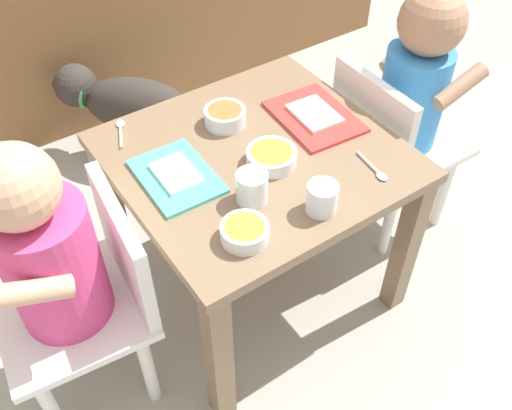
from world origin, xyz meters
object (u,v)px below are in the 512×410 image
at_px(cereal_bowl_right_side, 245,232).
at_px(spoon_by_left_tray, 374,169).
at_px(food_tray_left, 176,176).
at_px(dining_table, 256,180).
at_px(water_cup_right, 252,189).
at_px(veggie_bowl_far, 271,157).
at_px(water_cup_left, 322,200).
at_px(dog, 127,104).
at_px(food_tray_right, 314,116).
at_px(seated_child_left, 57,260).
at_px(spoon_by_right_tray, 121,130).
at_px(veggie_bowl_near, 223,117).
at_px(seated_child_right, 411,92).

bearing_deg(cereal_bowl_right_side, spoon_by_left_tray, 0.74).
bearing_deg(food_tray_left, dining_table, -8.01).
bearing_deg(water_cup_right, veggie_bowl_far, 35.35).
bearing_deg(water_cup_left, food_tray_left, 128.13).
relative_size(dog, spoon_by_left_tray, 3.95).
relative_size(food_tray_right, cereal_bowl_right_side, 2.49).
distance_m(seated_child_left, spoon_by_right_tray, 0.35).
bearing_deg(food_tray_right, spoon_by_left_tray, -92.65).
height_order(seated_child_left, water_cup_left, seated_child_left).
xyz_separation_m(veggie_bowl_near, veggie_bowl_far, (0.01, -0.16, -0.00)).
relative_size(food_tray_left, spoon_by_left_tray, 1.93).
relative_size(dog, food_tray_left, 2.05).
bearing_deg(veggie_bowl_far, food_tray_right, 22.55).
height_order(water_cup_right, veggie_bowl_far, water_cup_right).
bearing_deg(seated_child_left, dining_table, 2.92).
xyz_separation_m(dining_table, food_tray_right, (0.17, 0.02, 0.08)).
relative_size(seated_child_left, water_cup_left, 11.47).
relative_size(food_tray_right, water_cup_left, 3.67).
bearing_deg(food_tray_right, dog, 107.54).
bearing_deg(food_tray_left, spoon_by_left_tray, -31.20).
relative_size(seated_child_right, veggie_bowl_far, 6.61).
distance_m(seated_child_right, cereal_bowl_right_side, 0.62).
xyz_separation_m(food_tray_right, veggie_bowl_far, (-0.17, -0.07, 0.01)).
bearing_deg(water_cup_right, dining_table, 52.39).
distance_m(food_tray_left, spoon_by_left_tray, 0.40).
distance_m(veggie_bowl_near, spoon_by_left_tray, 0.35).
bearing_deg(veggie_bowl_far, dog, 92.72).
distance_m(food_tray_right, cereal_bowl_right_side, 0.39).
relative_size(food_tray_left, water_cup_left, 3.23).
bearing_deg(veggie_bowl_near, dog, 92.32).
relative_size(seated_child_left, spoon_by_left_tray, 6.84).
distance_m(seated_child_right, spoon_by_left_tray, 0.33).
height_order(dog, spoon_by_right_tray, spoon_by_right_tray).
xyz_separation_m(dining_table, seated_child_left, (-0.45, -0.02, 0.06)).
bearing_deg(water_cup_right, seated_child_left, 166.38).
height_order(dining_table, dog, dining_table).
xyz_separation_m(food_tray_right, spoon_by_left_tray, (-0.01, -0.21, -0.00)).
distance_m(water_cup_left, veggie_bowl_near, 0.33).
bearing_deg(dining_table, food_tray_left, 171.99).
bearing_deg(dining_table, spoon_by_right_tray, 132.14).
xyz_separation_m(food_tray_left, water_cup_left, (0.18, -0.23, 0.02)).
bearing_deg(seated_child_left, water_cup_left, -22.03).
bearing_deg(water_cup_right, dog, 85.64).
height_order(dining_table, seated_child_right, seated_child_right).
height_order(cereal_bowl_right_side, spoon_by_right_tray, cereal_bowl_right_side).
bearing_deg(veggie_bowl_near, veggie_bowl_far, -85.97).
bearing_deg(food_tray_left, spoon_by_right_tray, 98.05).
height_order(seated_child_left, cereal_bowl_right_side, seated_child_left).
bearing_deg(dining_table, seated_child_left, -177.08).
bearing_deg(food_tray_right, seated_child_right, -7.00).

